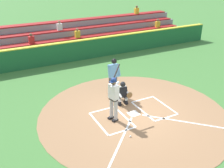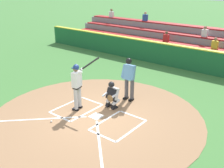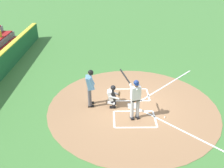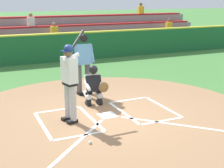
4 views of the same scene
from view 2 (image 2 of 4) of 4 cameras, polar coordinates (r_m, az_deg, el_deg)
The scene contains 9 objects.
ground_plane at distance 10.25m, azimuth -3.36°, elevation -6.88°, with size 120.00×120.00×0.00m, color #427A38.
dirt_circle at distance 10.25m, azimuth -3.36°, elevation -6.85°, with size 8.00×8.00×0.01m, color #99704C.
home_plate_and_chalk at distance 9.70m, azimuth -6.87°, elevation -8.70°, with size 7.93×4.91×0.01m.
batter at distance 10.41m, azimuth -7.36°, elevation 0.09°, with size 0.83×0.89×2.13m.
catcher at distance 10.64m, azimuth -0.02°, elevation -2.21°, with size 0.59×0.64×1.13m.
plate_umpire at distance 11.19m, azimuth 3.63°, elevation 1.66°, with size 0.59×0.43×1.86m.
baseball at distance 10.07m, azimuth -12.73°, elevation -7.74°, with size 0.07×0.07×0.07m, color white.
backstop_wall at distance 15.98m, azimuth 14.90°, elevation 5.46°, with size 22.00×0.36×1.31m.
bleacher_stand at distance 18.40m, azimuth 18.46°, elevation 7.32°, with size 20.00×3.40×2.55m.
Camera 2 is at (-6.10, 6.66, 4.86)m, focal length 43.18 mm.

